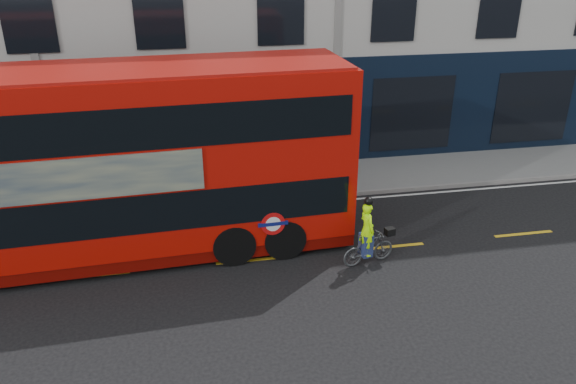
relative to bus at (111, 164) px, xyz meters
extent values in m
plane|color=black|center=(7.35, -2.57, -2.58)|extent=(120.00, 120.00, 0.00)
cube|color=gray|center=(7.35, 3.93, -2.52)|extent=(60.00, 3.00, 0.12)
cube|color=gray|center=(7.35, 2.43, -2.51)|extent=(60.00, 0.12, 0.13)
cube|color=black|center=(7.35, 5.41, -0.58)|extent=(50.00, 0.08, 4.00)
cube|color=silver|center=(7.35, 2.13, -2.57)|extent=(58.00, 0.10, 0.01)
cube|color=#B80E07|center=(-0.05, 0.00, 0.16)|extent=(12.51, 3.41, 4.45)
cube|color=#5C0703|center=(-0.05, 0.00, -2.24)|extent=(12.51, 3.36, 0.34)
cube|color=black|center=(-0.05, 0.00, -0.83)|extent=(12.02, 3.43, 1.01)
cube|color=black|center=(-0.05, 0.00, 1.31)|extent=(12.02, 3.43, 1.01)
cube|color=#98100A|center=(-0.05, 0.00, 2.40)|extent=(12.26, 3.29, 0.09)
cube|color=black|center=(6.16, 0.30, -0.83)|extent=(0.16, 2.53, 1.01)
cube|color=black|center=(6.16, 0.30, 1.31)|extent=(0.16, 2.53, 1.01)
cube|color=tan|center=(-1.10, -1.49, 0.24)|extent=(6.75, 0.37, 1.01)
cylinder|color=red|center=(3.96, -1.25, -1.45)|extent=(0.63, 0.05, 0.63)
cylinder|color=white|center=(3.96, -1.25, -1.45)|extent=(0.41, 0.04, 0.41)
cube|color=#0C1459|center=(3.96, -1.26, -1.45)|extent=(0.79, 0.06, 0.10)
cylinder|color=black|center=(4.23, 0.21, -2.01)|extent=(1.26, 2.92, 1.13)
cylinder|color=black|center=(2.88, 0.14, -2.01)|extent=(1.26, 2.92, 1.13)
imported|color=#484B4D|center=(6.39, -1.78, -2.13)|extent=(1.53, 0.73, 0.89)
imported|color=#A3F702|center=(6.30, -1.80, -1.54)|extent=(0.45, 0.59, 1.44)
cube|color=black|center=(7.00, -1.64, -1.76)|extent=(0.29, 0.24, 0.20)
cube|color=navy|center=(6.30, -1.80, -2.00)|extent=(0.33, 0.39, 0.62)
sphere|color=black|center=(6.30, -1.80, -0.75)|extent=(0.23, 0.23, 0.23)
camera|label=1|loc=(1.98, -13.90, 5.23)|focal=35.00mm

